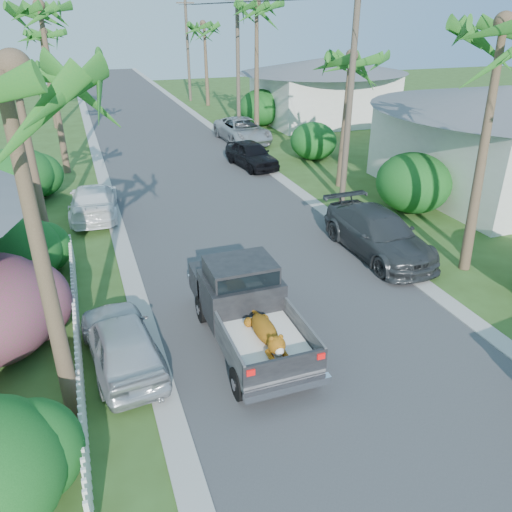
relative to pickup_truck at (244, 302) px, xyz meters
name	(u,v)px	position (x,y,z in m)	size (l,w,h in m)	color
ground	(408,446)	(1.84, -4.68, -1.01)	(120.00, 120.00, 0.00)	#344E1D
road	(168,150)	(1.84, 20.32, -1.00)	(8.00, 100.00, 0.02)	#38383A
curb_left	(97,155)	(-2.46, 20.32, -0.98)	(0.60, 100.00, 0.06)	#A5A39E
curb_right	(234,144)	(6.14, 20.32, -0.98)	(0.60, 100.00, 0.06)	#A5A39E
pickup_truck	(244,302)	(0.00, 0.00, 0.00)	(1.98, 5.12, 2.06)	black
parked_car_rm	(378,234)	(6.00, 3.13, -0.26)	(2.09, 5.15, 1.49)	#313537
parked_car_rf	(251,155)	(5.44, 14.96, -0.31)	(1.65, 4.09, 1.39)	black
parked_car_rd	(243,130)	(6.84, 20.69, -0.26)	(2.49, 5.41, 1.50)	#AEB0B5
parked_car_ln	(122,342)	(-3.16, -0.16, -0.35)	(1.55, 3.86, 1.31)	silver
parked_car_lf	(94,201)	(-3.16, 10.26, -0.35)	(1.86, 4.58, 1.33)	white
palm_l_a	(1,72)	(-4.36, -1.68, 5.92)	(4.40, 4.40, 8.20)	brown
palm_l_b	(13,69)	(-4.96, 7.32, 5.14)	(4.40, 4.40, 7.40)	brown
palm_l_c	(39,7)	(-4.16, 17.32, 6.90)	(4.40, 4.40, 9.20)	brown
palm_l_d	(41,32)	(-4.66, 29.32, 5.43)	(4.40, 4.40, 7.70)	brown
palm_r_a	(509,25)	(8.14, 1.32, 6.41)	(4.40, 4.40, 8.70)	brown
palm_r_b	(350,57)	(8.44, 10.32, 4.94)	(4.40, 4.40, 7.20)	brown
palm_r_c	(257,4)	(8.04, 21.32, 7.10)	(4.40, 4.40, 9.40)	brown
palm_r_d	(204,24)	(8.34, 35.32, 5.73)	(4.40, 4.40, 8.00)	brown
shrub_l_c	(23,250)	(-5.56, 5.32, -0.01)	(2.40, 2.64, 2.00)	#134316
shrub_l_d	(17,175)	(-6.16, 13.32, 0.19)	(3.20, 3.52, 2.40)	#134316
shrub_r_b	(413,183)	(9.64, 6.32, 0.24)	(3.00, 3.30, 2.50)	#134316
shrub_r_c	(313,141)	(9.34, 15.32, 0.04)	(2.60, 2.86, 2.10)	#134316
shrub_r_d	(261,108)	(9.84, 25.32, 0.29)	(3.20, 3.52, 2.60)	#134316
picket_fence	(77,333)	(-4.16, 0.82, -0.51)	(0.10, 11.00, 1.00)	white
house_right_near	(498,144)	(14.84, 7.32, 1.21)	(8.00, 9.00, 4.80)	silver
house_right_far	(322,93)	(14.84, 25.32, 1.11)	(9.00, 8.00, 4.60)	silver
utility_pole_b	(350,96)	(7.44, 8.32, 3.59)	(1.60, 0.26, 9.00)	brown
utility_pole_c	(238,64)	(7.44, 23.32, 3.59)	(1.60, 0.26, 9.00)	brown
utility_pole_d	(188,49)	(7.44, 38.32, 3.59)	(1.60, 0.26, 9.00)	brown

